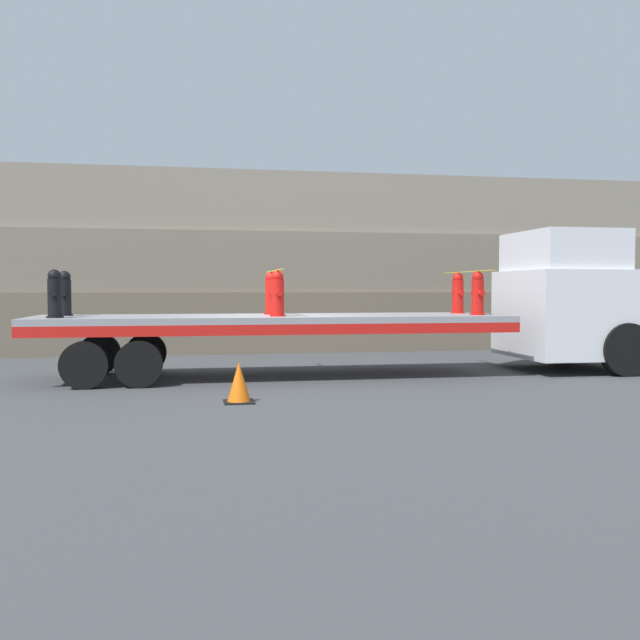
% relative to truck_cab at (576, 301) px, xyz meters
% --- Properties ---
extents(ground_plane, '(120.00, 120.00, 0.00)m').
position_rel_truck_cab_xyz_m(ground_plane, '(-6.69, 0.00, -1.53)').
color(ground_plane, '#3F4244').
extents(rock_cliff, '(60.00, 3.30, 5.11)m').
position_rel_truck_cab_xyz_m(rock_cliff, '(-6.69, 6.82, 1.03)').
color(rock_cliff, '#665B4C').
rests_on(rock_cliff, ground_plane).
extents(truck_cab, '(2.70, 2.74, 3.04)m').
position_rel_truck_cab_xyz_m(truck_cab, '(0.00, 0.00, 0.00)').
color(truck_cab, silver).
rests_on(truck_cab, ground_plane).
extents(flatbed_trailer, '(9.52, 2.60, 1.26)m').
position_rel_truck_cab_xyz_m(flatbed_trailer, '(-7.34, 0.00, -0.51)').
color(flatbed_trailer, gray).
rests_on(flatbed_trailer, ground_plane).
extents(fire_hydrant_black_near_0, '(0.31, 0.49, 0.90)m').
position_rel_truck_cab_xyz_m(fire_hydrant_black_near_0, '(-10.85, -0.55, 0.16)').
color(fire_hydrant_black_near_0, black).
rests_on(fire_hydrant_black_near_0, flatbed_trailer).
extents(fire_hydrant_black_far_0, '(0.31, 0.49, 0.90)m').
position_rel_truck_cab_xyz_m(fire_hydrant_black_far_0, '(-10.85, 0.55, 0.16)').
color(fire_hydrant_black_far_0, black).
rests_on(fire_hydrant_black_far_0, flatbed_trailer).
extents(fire_hydrant_red_near_1, '(0.31, 0.49, 0.90)m').
position_rel_truck_cab_xyz_m(fire_hydrant_red_near_1, '(-6.69, -0.55, 0.16)').
color(fire_hydrant_red_near_1, red).
rests_on(fire_hydrant_red_near_1, flatbed_trailer).
extents(fire_hydrant_red_far_1, '(0.31, 0.49, 0.90)m').
position_rel_truck_cab_xyz_m(fire_hydrant_red_far_1, '(-6.69, 0.55, 0.16)').
color(fire_hydrant_red_far_1, red).
rests_on(fire_hydrant_red_far_1, flatbed_trailer).
extents(fire_hydrant_red_near_2, '(0.31, 0.49, 0.90)m').
position_rel_truck_cab_xyz_m(fire_hydrant_red_near_2, '(-2.54, -0.55, 0.16)').
color(fire_hydrant_red_near_2, red).
rests_on(fire_hydrant_red_near_2, flatbed_trailer).
extents(fire_hydrant_red_far_2, '(0.31, 0.49, 0.90)m').
position_rel_truck_cab_xyz_m(fire_hydrant_red_far_2, '(-2.54, 0.55, 0.16)').
color(fire_hydrant_red_far_2, red).
rests_on(fire_hydrant_red_far_2, flatbed_trailer).
extents(cargo_strap_rear, '(0.05, 2.70, 0.01)m').
position_rel_truck_cab_xyz_m(cargo_strap_rear, '(-6.69, 0.00, 0.63)').
color(cargo_strap_rear, yellow).
rests_on(cargo_strap_rear, fire_hydrant_red_near_1).
extents(cargo_strap_middle, '(0.05, 2.70, 0.01)m').
position_rel_truck_cab_xyz_m(cargo_strap_middle, '(-2.54, 0.00, 0.63)').
color(cargo_strap_middle, yellow).
rests_on(cargo_strap_middle, fire_hydrant_red_near_2).
extents(traffic_cone, '(0.48, 0.48, 0.65)m').
position_rel_truck_cab_xyz_m(traffic_cone, '(-7.65, -3.23, -1.21)').
color(traffic_cone, black).
rests_on(traffic_cone, ground_plane).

